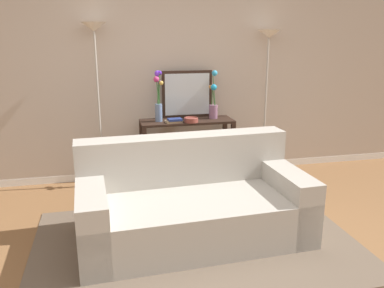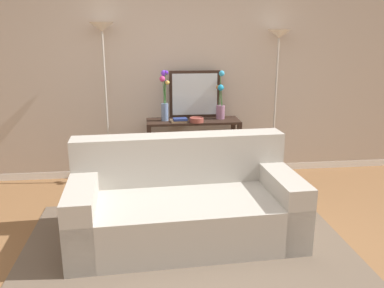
% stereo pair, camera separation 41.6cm
% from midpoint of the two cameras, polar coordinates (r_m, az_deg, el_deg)
% --- Properties ---
extents(ground_plane, '(16.00, 16.00, 0.02)m').
position_cam_midpoint_polar(ground_plane, '(3.33, -2.64, -17.46)').
color(ground_plane, brown).
extents(back_wall, '(12.00, 0.15, 2.99)m').
position_cam_midpoint_polar(back_wall, '(5.05, -7.49, 11.93)').
color(back_wall, white).
rests_on(back_wall, ground).
extents(area_rug, '(2.82, 1.84, 0.01)m').
position_cam_midpoint_polar(area_rug, '(3.64, -2.78, -14.03)').
color(area_rug, brown).
rests_on(area_rug, ground).
extents(couch, '(2.04, 1.08, 0.88)m').
position_cam_midpoint_polar(couch, '(3.65, -3.34, -8.67)').
color(couch, '#ADA89E').
rests_on(couch, ground).
extents(console_table, '(1.13, 0.39, 0.79)m').
position_cam_midpoint_polar(console_table, '(4.90, -3.16, 0.61)').
color(console_table, black).
rests_on(console_table, ground).
extents(floor_lamp_left, '(0.28, 0.28, 1.92)m').
position_cam_midpoint_polar(floor_lamp_left, '(4.76, -16.09, 11.43)').
color(floor_lamp_left, '#B7B2A8').
rests_on(floor_lamp_left, ground).
extents(floor_lamp_right, '(0.28, 0.28, 1.84)m').
position_cam_midpoint_polar(floor_lamp_right, '(5.09, 8.41, 11.42)').
color(floor_lamp_right, '#B7B2A8').
rests_on(floor_lamp_right, ground).
extents(wall_mirror, '(0.63, 0.02, 0.58)m').
position_cam_midpoint_polar(wall_mirror, '(4.96, -3.11, 7.09)').
color(wall_mirror, black).
rests_on(wall_mirror, console_table).
extents(vase_tall_flowers, '(0.11, 0.13, 0.60)m').
position_cam_midpoint_polar(vase_tall_flowers, '(4.76, -7.33, 6.48)').
color(vase_tall_flowers, '#6B84AD').
rests_on(vase_tall_flowers, console_table).
extents(vase_short_flowers, '(0.11, 0.13, 0.59)m').
position_cam_midpoint_polar(vase_short_flowers, '(4.90, 0.64, 5.97)').
color(vase_short_flowers, gray).
rests_on(vase_short_flowers, console_table).
extents(fruit_bowl, '(0.17, 0.17, 0.06)m').
position_cam_midpoint_polar(fruit_bowl, '(4.72, -2.65, 3.45)').
color(fruit_bowl, brown).
rests_on(fruit_bowl, console_table).
extents(book_stack, '(0.20, 0.14, 0.05)m').
position_cam_midpoint_polar(book_stack, '(4.72, -5.11, 3.33)').
color(book_stack, tan).
rests_on(book_stack, console_table).
extents(book_row_under_console, '(0.37, 0.17, 0.13)m').
position_cam_midpoint_polar(book_row_under_console, '(5.01, -6.22, -4.91)').
color(book_row_under_console, '#6B3360').
rests_on(book_row_under_console, ground).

